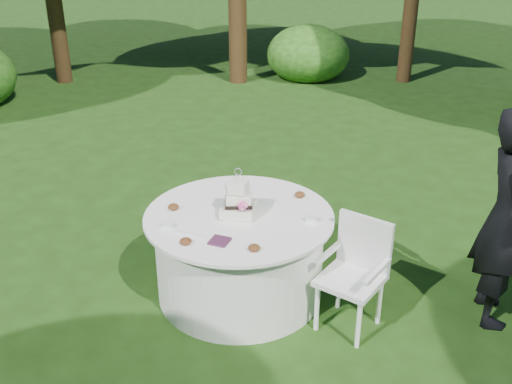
% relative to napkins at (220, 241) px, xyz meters
% --- Properties ---
extents(ground, '(80.00, 80.00, 0.00)m').
position_rel_napkins_xyz_m(ground, '(-0.04, 0.46, -0.78)').
color(ground, '#1B350E').
rests_on(ground, ground).
extents(napkins, '(0.14, 0.14, 0.02)m').
position_rel_napkins_xyz_m(napkins, '(0.00, 0.00, 0.00)').
color(napkins, '#471E3A').
rests_on(napkins, table).
extents(feather_plume, '(0.48, 0.07, 0.01)m').
position_rel_napkins_xyz_m(feather_plume, '(-0.33, 0.01, -0.00)').
color(feather_plume, white).
rests_on(feather_plume, table).
extents(guest, '(0.58, 0.74, 1.78)m').
position_rel_napkins_xyz_m(guest, '(1.98, 0.95, 0.11)').
color(guest, black).
rests_on(guest, ground).
extents(table, '(1.56, 1.56, 0.77)m').
position_rel_napkins_xyz_m(table, '(-0.04, 0.46, -0.39)').
color(table, silver).
rests_on(table, ground).
extents(cake, '(0.32, 0.32, 0.41)m').
position_rel_napkins_xyz_m(cake, '(-0.04, 0.46, 0.10)').
color(cake, silver).
rests_on(cake, table).
extents(chair, '(0.55, 0.54, 0.90)m').
position_rel_napkins_xyz_m(chair, '(0.96, 0.44, -0.26)').
color(chair, silver).
rests_on(chair, ground).
extents(votives, '(1.12, 0.94, 0.04)m').
position_rel_napkins_xyz_m(votives, '(-0.08, 0.51, 0.01)').
color(votives, white).
rests_on(votives, table).
extents(petal_cups, '(0.99, 1.16, 0.05)m').
position_rel_napkins_xyz_m(petal_cups, '(-0.05, 0.29, 0.02)').
color(petal_cups, '#562D16').
rests_on(petal_cups, table).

